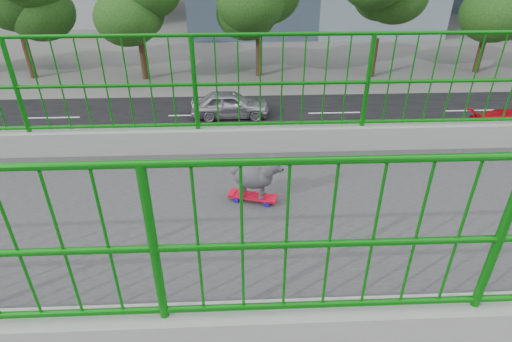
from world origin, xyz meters
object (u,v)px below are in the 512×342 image
object	(u,v)px
poodle	(255,176)
car_2	(302,160)
skateboard	(253,197)
car_4	(230,104)
car_6	(14,207)

from	to	relation	value
poodle	car_2	size ratio (longest dim) A/B	0.11
skateboard	poodle	distance (m)	0.25
skateboard	car_2	size ratio (longest dim) A/B	0.11
car_2	car_4	world-z (taller)	car_4
car_6	skateboard	bearing A→B (deg)	42.42
poodle	car_2	bearing A→B (deg)	-175.16
skateboard	poodle	xyz separation A→B (m)	(0.01, 0.03, 0.25)
skateboard	car_2	bearing A→B (deg)	-175.29
car_2	car_4	distance (m)	7.14
skateboard	car_4	distance (m)	19.58
car_2	car_6	bearing A→B (deg)	106.62
car_4	skateboard	bearing A→B (deg)	-178.15
car_2	car_6	size ratio (longest dim) A/B	0.85
poodle	car_6	distance (m)	13.75
skateboard	car_6	world-z (taller)	skateboard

